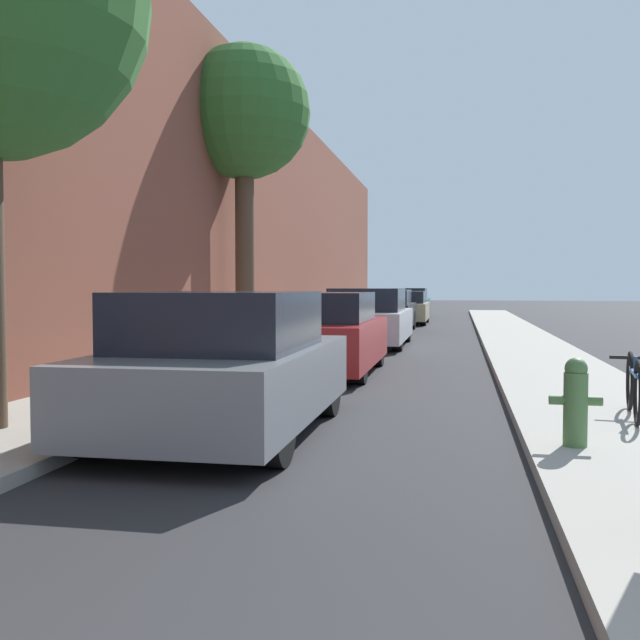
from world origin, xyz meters
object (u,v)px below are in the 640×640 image
at_px(parked_car_black, 387,311).
at_px(fire_hydrant, 576,401).
at_px(parked_car_silver, 369,319).
at_px(parked_car_grey, 225,367).
at_px(street_tree_far, 244,116).
at_px(parked_car_champagne, 403,308).
at_px(parked_car_teal, 409,304).
at_px(bicycle, 634,385).
at_px(parked_car_red, 320,335).

relative_size(parked_car_black, fire_hydrant, 5.72).
bearing_deg(parked_car_silver, parked_car_grey, -90.52).
xyz_separation_m(street_tree_far, fire_hydrant, (5.67, -9.14, -4.71)).
height_order(parked_car_black, street_tree_far, street_tree_far).
distance_m(parked_car_champagne, fire_hydrant, 22.35).
xyz_separation_m(parked_car_grey, parked_car_teal, (0.03, 27.33, -0.02)).
xyz_separation_m(parked_car_grey, bicycle, (4.09, 1.07, -0.23)).
distance_m(parked_car_grey, parked_car_champagne, 21.68).
bearing_deg(fire_hydrant, parked_car_silver, 105.50).
bearing_deg(parked_car_silver, parked_car_black, 91.05).
distance_m(parked_car_grey, parked_car_silver, 11.03).
distance_m(parked_car_silver, parked_car_black, 5.72).
bearing_deg(parked_car_teal, street_tree_far, -97.39).
xyz_separation_m(fire_hydrant, bicycle, (0.81, 1.53, -0.05)).
xyz_separation_m(parked_car_grey, fire_hydrant, (3.29, -0.45, -0.17)).
bearing_deg(parked_car_silver, street_tree_far, -136.61).
distance_m(parked_car_black, bicycle, 16.20).
height_order(street_tree_far, bicycle, street_tree_far).
bearing_deg(parked_car_teal, parked_car_black, -90.21).
xyz_separation_m(parked_car_grey, parked_car_red, (-0.01, 5.20, -0.03)).
relative_size(parked_car_teal, fire_hydrant, 6.04).
xyz_separation_m(parked_car_black, fire_hydrant, (3.29, -17.21, -0.15)).
bearing_deg(street_tree_far, fire_hydrant, -58.18).
height_order(parked_car_red, street_tree_far, street_tree_far).
distance_m(parked_car_red, parked_car_teal, 22.13).
height_order(parked_car_champagne, bicycle, parked_car_champagne).
xyz_separation_m(parked_car_red, parked_car_champagne, (0.18, 16.48, -0.04)).
xyz_separation_m(parked_car_silver, street_tree_far, (-2.48, -2.35, 4.55)).
bearing_deg(street_tree_far, parked_car_black, 73.56).
relative_size(parked_car_champagne, fire_hydrant, 5.17).
distance_m(parked_car_black, parked_car_teal, 10.58).
distance_m(street_tree_far, fire_hydrant, 11.74).
xyz_separation_m(parked_car_champagne, bicycle, (3.93, -20.61, -0.16)).
bearing_deg(parked_car_black, parked_car_champagne, 88.03).
relative_size(parked_car_grey, parked_car_champagne, 0.99).
distance_m(parked_car_red, parked_car_silver, 5.83).
distance_m(parked_car_red, bicycle, 5.82).
height_order(parked_car_grey, parked_car_teal, parked_car_grey).
distance_m(parked_car_silver, bicycle, 10.73).
bearing_deg(fire_hydrant, parked_car_teal, 96.67).
relative_size(parked_car_red, parked_car_teal, 0.88).
relative_size(parked_car_red, street_tree_far, 0.61).
height_order(parked_car_grey, street_tree_far, street_tree_far).
bearing_deg(fire_hydrant, parked_car_black, 100.82).
xyz_separation_m(parked_car_champagne, fire_hydrant, (3.12, -22.13, -0.11)).
relative_size(parked_car_teal, bicycle, 2.89).
distance_m(parked_car_red, street_tree_far, 6.21).
bearing_deg(street_tree_far, parked_car_silver, 43.39).
height_order(parked_car_teal, fire_hydrant, parked_car_teal).
height_order(parked_car_red, fire_hydrant, parked_car_red).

